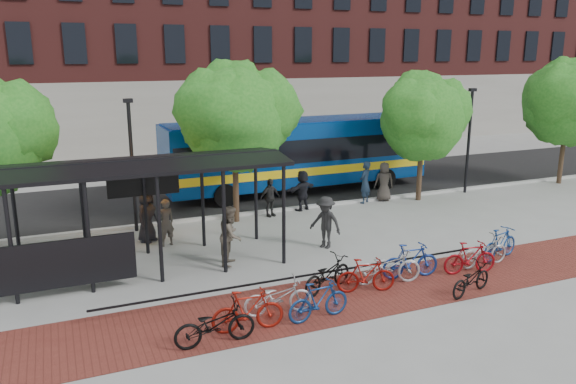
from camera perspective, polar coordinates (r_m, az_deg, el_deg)
name	(u,v)px	position (r m, az deg, el deg)	size (l,w,h in m)	color
ground	(338,236)	(21.52, 5.12, -4.43)	(160.00, 160.00, 0.00)	#9E9E99
asphalt_street	(265,190)	(28.56, -2.37, 0.25)	(160.00, 8.00, 0.01)	black
curb	(296,208)	(24.95, 0.84, -1.64)	(160.00, 0.25, 0.12)	#B7B7B2
brick_strip	(357,295)	(16.54, 7.07, -10.32)	(24.00, 3.00, 0.01)	maroon
bike_rack_rail	(303,290)	(16.72, 1.58, -9.94)	(12.00, 0.05, 0.95)	black
building_brick	(301,12)	(48.30, 1.35, 17.81)	(55.00, 14.00, 20.00)	maroon
bus_shelter	(112,180)	(18.00, -17.47, 1.21)	(10.60, 3.07, 3.60)	black
tree_b	(236,113)	(22.52, -5.30, 8.02)	(5.15, 4.20, 6.47)	#382619
tree_c	(424,114)	(26.66, 13.65, 7.73)	(4.66, 3.80, 5.92)	#382619
tree_d	(569,99)	(32.76, 26.67, 8.48)	(5.39, 4.40, 6.55)	#382619
lamp_post_left	(132,162)	(22.15, -15.56, 2.98)	(0.35, 0.20, 5.12)	black
lamp_post_right	(469,138)	(28.82, 17.90, 5.27)	(0.35, 0.20, 5.12)	black
bus	(298,151)	(27.84, 1.00, 4.23)	(13.34, 3.36, 3.59)	navy
bike_0	(215,325)	(13.77, -7.45, -13.21)	(0.69, 1.97, 1.04)	black
bike_1	(248,311)	(14.27, -4.10, -11.93)	(0.52, 1.84, 1.10)	maroon
bike_2	(278,297)	(15.12, -1.03, -10.60)	(0.65, 1.87, 0.98)	#BAB9BC
bike_3	(319,301)	(14.83, 3.13, -10.95)	(0.50, 1.78, 1.07)	navy
bike_4	(327,274)	(16.53, 4.02, -8.34)	(0.68, 1.94, 1.02)	black
bike_5	(366,275)	(16.55, 7.93, -8.39)	(0.49, 1.72, 1.03)	maroon
bike_6	(387,266)	(17.22, 10.04, -7.44)	(0.73, 2.10, 1.10)	#ADAEB0
bike_7	(410,261)	(17.77, 12.33, -6.85)	(0.53, 1.86, 1.12)	navy
bike_8	(471,279)	(17.13, 18.09, -8.42)	(0.60, 1.73, 0.91)	black
bike_9	(470,258)	(18.60, 18.00, -6.37)	(0.50, 1.77, 1.06)	maroon
bike_10	(484,251)	(19.40, 19.29, -5.72)	(0.67, 1.91, 1.00)	#A7A7A9
bike_11	(500,244)	(20.18, 20.73, -4.93)	(0.52, 1.84, 1.10)	navy
pedestrian_0	(147,216)	(21.18, -14.15, -2.35)	(0.96, 0.62, 1.96)	black
pedestrian_1	(166,223)	(20.56, -12.32, -3.06)	(0.63, 0.42, 1.74)	#433D36
pedestrian_4	(270,198)	(23.73, -1.85, -0.58)	(0.96, 0.40, 1.63)	#262626
pedestrian_5	(303,190)	(24.65, 1.48, 0.17)	(1.66, 0.53, 1.79)	black
pedestrian_6	(384,182)	(26.59, 9.73, 1.04)	(0.90, 0.58, 1.83)	#3C3630
pedestrian_7	(365,182)	(26.05, 7.83, 0.98)	(0.71, 0.47, 1.95)	#1A293D
pedestrian_8	(231,235)	(18.45, -5.82, -4.40)	(0.96, 0.75, 1.97)	brown
pedestrian_9	(325,222)	(19.92, 3.83, -3.09)	(1.21, 0.70, 1.88)	black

